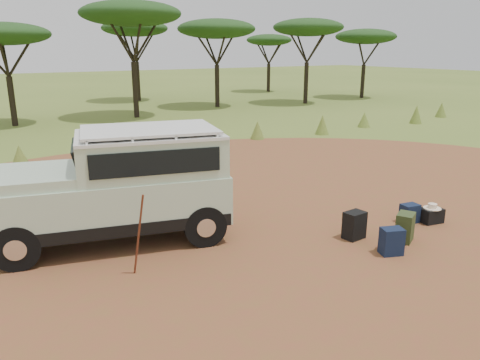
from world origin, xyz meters
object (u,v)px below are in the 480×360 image
walking_staff (139,235)px  duffel_navy (410,213)px  safari_vehicle (119,188)px  backpack_navy (392,241)px  backpack_olive (405,227)px  backpack_black (354,225)px  hard_case (431,216)px

walking_staff → duffel_navy: 5.86m
safari_vehicle → backpack_navy: (3.93, -3.29, -0.80)m
backpack_olive → backpack_black: bearing=112.5°
safari_vehicle → hard_case: 6.58m
backpack_olive → hard_case: size_ratio=1.26×
walking_staff → hard_case: (6.18, -1.03, -0.55)m
safari_vehicle → walking_staff: 1.68m
walking_staff → hard_case: size_ratio=3.19×
safari_vehicle → hard_case: (5.95, -2.66, -0.90)m
backpack_olive → backpack_navy: bearing=174.0°
backpack_black → backpack_navy: bearing=-92.9°
backpack_navy → hard_case: 2.12m
duffel_navy → backpack_black: bearing=-171.2°
backpack_black → hard_case: backpack_black is taller
backpack_black → backpack_navy: 0.90m
duffel_navy → backpack_navy: bearing=-142.2°
safari_vehicle → walking_staff: (-0.23, -1.63, -0.34)m
walking_staff → duffel_navy: size_ratio=3.50×
backpack_black → hard_case: 2.07m
walking_staff → duffel_navy: walking_staff is taller
walking_staff → backpack_olive: (4.87, -1.39, -0.43)m
safari_vehicle → backpack_navy: safari_vehicle is taller
safari_vehicle → hard_case: size_ratio=10.52×
backpack_black → hard_case: size_ratio=1.22×
backpack_olive → hard_case: (1.31, 0.36, -0.12)m
walking_staff → backpack_black: size_ratio=2.61×
backpack_black → walking_staff: bearing=164.7°
walking_staff → hard_case: 6.29m
backpack_olive → duffel_navy: bearing=6.2°
safari_vehicle → walking_staff: size_ratio=3.30×
hard_case → walking_staff: bearing=-179.3°
safari_vehicle → backpack_black: size_ratio=8.60×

